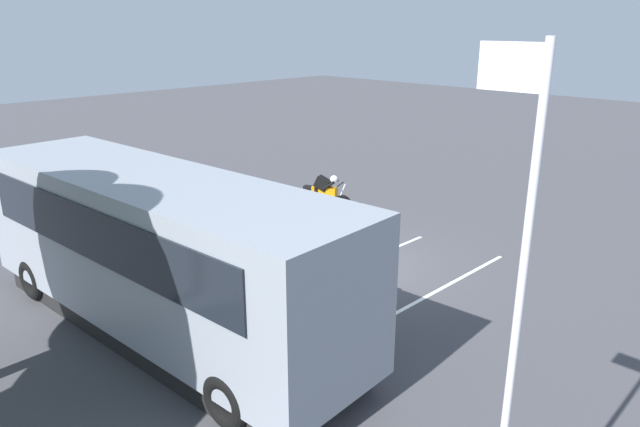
{
  "coord_description": "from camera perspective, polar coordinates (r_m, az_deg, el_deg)",
  "views": [
    {
      "loc": [
        -9.15,
        10.67,
        6.01
      ],
      "look_at": [
        1.25,
        0.03,
        1.1
      ],
      "focal_mm": 32.65,
      "sensor_mm": 36.0,
      "label": 1
    }
  ],
  "objects": [
    {
      "name": "stunt_motorcycle",
      "position": [
        19.38,
        0.31,
        2.09
      ],
      "size": [
        1.95,
        0.95,
        1.23
      ],
      "color": "black",
      "rests_on": "ground_plane"
    },
    {
      "name": "tour_bus",
      "position": [
        11.93,
        -15.64,
        -3.92
      ],
      "size": [
        9.71,
        3.02,
        3.25
      ],
      "color": "#8C939E",
      "rests_on": "ground_plane"
    },
    {
      "name": "spectator_far_left",
      "position": [
        12.21,
        2.74,
        -5.77
      ],
      "size": [
        0.58,
        0.35,
        1.75
      ],
      "color": "#473823",
      "rests_on": "ground_plane"
    },
    {
      "name": "spectator_centre",
      "position": [
        13.56,
        -5.85,
        -3.14
      ],
      "size": [
        0.58,
        0.38,
        1.81
      ],
      "color": "#473823",
      "rests_on": "ground_plane"
    },
    {
      "name": "ground_plane",
      "position": [
        15.29,
        3.46,
        -4.92
      ],
      "size": [
        80.0,
        80.0,
        0.0
      ],
      "primitive_type": "plane",
      "color": "#424247"
    },
    {
      "name": "bay_line_a",
      "position": [
        14.5,
        12.72,
        -6.68
      ],
      "size": [
        0.16,
        4.81,
        0.01
      ],
      "color": "white",
      "rests_on": "ground_plane"
    },
    {
      "name": "flagpole",
      "position": [
        5.93,
        17.97,
        -14.28
      ],
      "size": [
        0.78,
        0.36,
        5.91
      ],
      "color": "silver",
      "rests_on": "ground_plane"
    },
    {
      "name": "bay_line_b",
      "position": [
        15.76,
        5.29,
        -4.22
      ],
      "size": [
        0.16,
        4.3,
        0.01
      ],
      "color": "white",
      "rests_on": "ground_plane"
    },
    {
      "name": "spectator_right",
      "position": [
        14.61,
        -8.73,
        -2.06
      ],
      "size": [
        0.58,
        0.37,
        1.67
      ],
      "color": "black",
      "rests_on": "ground_plane"
    },
    {
      "name": "spectator_left",
      "position": [
        12.98,
        -1.48,
        -4.12
      ],
      "size": [
        0.58,
        0.36,
        1.78
      ],
      "color": "black",
      "rests_on": "ground_plane"
    },
    {
      "name": "bay_line_c",
      "position": [
        17.26,
        -0.91,
        -2.1
      ],
      "size": [
        0.15,
        4.03,
        0.01
      ],
      "color": "white",
      "rests_on": "ground_plane"
    },
    {
      "name": "traffic_cone",
      "position": [
        17.85,
        2.45,
        -0.4
      ],
      "size": [
        0.34,
        0.34,
        0.63
      ],
      "color": "orange",
      "rests_on": "ground_plane"
    },
    {
      "name": "parked_motorcycle_silver",
      "position": [
        15.69,
        -13.65,
        -2.9
      ],
      "size": [
        2.05,
        0.58,
        0.99
      ],
      "color": "black",
      "rests_on": "ground_plane"
    }
  ]
}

